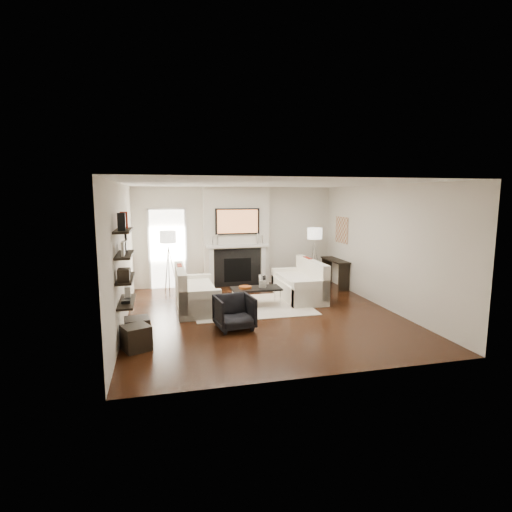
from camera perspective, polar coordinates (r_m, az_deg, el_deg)
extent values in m
plane|color=black|center=(8.45, 0.97, -8.33)|extent=(6.00, 6.00, 0.00)
plane|color=white|center=(8.09, 1.02, 10.29)|extent=(6.00, 6.00, 0.00)
plane|color=silver|center=(11.07, -2.93, 2.83)|extent=(5.50, 0.00, 5.50)
plane|color=silver|center=(5.35, 9.13, -3.49)|extent=(5.50, 0.00, 5.50)
plane|color=silver|center=(7.93, -18.61, 0.10)|extent=(0.00, 6.00, 6.00)
plane|color=silver|center=(9.24, 17.73, 1.29)|extent=(0.00, 6.00, 6.00)
cube|color=silver|center=(10.95, -2.81, 2.77)|extent=(1.80, 0.25, 2.70)
cube|color=black|center=(10.93, -2.64, -1.63)|extent=(1.30, 0.02, 1.04)
cube|color=black|center=(10.94, -2.64, -2.00)|extent=(0.75, 0.02, 0.65)
cube|color=white|center=(10.79, -6.37, -1.66)|extent=(0.12, 0.08, 1.10)
cube|color=white|center=(11.06, 1.05, -1.35)|extent=(0.12, 0.08, 1.10)
cube|color=white|center=(10.79, -2.61, 1.46)|extent=(1.70, 0.18, 0.07)
cube|color=black|center=(10.76, -2.66, 4.96)|extent=(1.20, 0.06, 0.70)
cube|color=#BF723F|center=(10.72, -2.63, 4.95)|extent=(1.10, 0.00, 0.62)
cylinder|color=silver|center=(10.69, -5.53, 2.35)|extent=(0.04, 0.04, 0.30)
cylinder|color=silver|center=(10.68, -6.22, 2.17)|extent=(0.04, 0.04, 0.24)
cylinder|color=silver|center=(10.90, 0.21, 2.51)|extent=(0.04, 0.04, 0.30)
cylinder|color=silver|center=(10.93, 0.87, 2.37)|extent=(0.04, 0.04, 0.24)
cube|color=white|center=(10.90, -12.50, 0.96)|extent=(0.90, 0.02, 2.10)
cube|color=white|center=(10.88, -15.03, 0.85)|extent=(0.06, 0.06, 2.16)
cube|color=white|center=(10.90, -9.98, 1.03)|extent=(0.06, 0.06, 2.16)
cube|color=white|center=(10.79, -12.69, 6.64)|extent=(1.02, 0.06, 0.06)
cube|color=beige|center=(9.04, -0.74, -7.16)|extent=(2.60, 2.00, 0.01)
cube|color=white|center=(8.91, -8.49, -6.13)|extent=(0.85, 1.80, 0.42)
cube|color=white|center=(8.82, -10.71, -4.23)|extent=(0.18, 1.80, 0.80)
cube|color=white|center=(8.11, -7.98, -6.94)|extent=(0.85, 0.18, 0.60)
cube|color=white|center=(9.67, -8.94, -4.41)|extent=(0.85, 0.18, 0.60)
cube|color=white|center=(8.85, -8.21, -4.48)|extent=(0.63, 1.44, 0.10)
cube|color=maroon|center=(9.07, -10.85, -2.56)|extent=(0.10, 0.42, 0.42)
cube|color=black|center=(8.48, -10.64, -3.39)|extent=(0.10, 0.40, 0.40)
cube|color=white|center=(9.75, 6.08, -4.79)|extent=(0.85, 1.80, 0.42)
cube|color=white|center=(9.80, 7.96, -2.87)|extent=(0.18, 1.80, 0.80)
cube|color=white|center=(8.99, 7.83, -5.38)|extent=(0.85, 0.18, 0.60)
cube|color=white|center=(10.48, 4.60, -3.33)|extent=(0.85, 0.18, 0.60)
cube|color=white|center=(9.68, 5.83, -3.31)|extent=(0.63, 1.44, 0.10)
cube|color=maroon|center=(10.04, 7.35, -1.40)|extent=(0.10, 0.42, 0.42)
cube|color=black|center=(9.49, 8.65, -2.07)|extent=(0.10, 0.40, 0.40)
cube|color=black|center=(8.97, 0.02, -4.68)|extent=(1.10, 0.55, 0.04)
cylinder|color=silver|center=(8.71, -2.86, -6.52)|extent=(0.02, 0.02, 0.38)
cylinder|color=silver|center=(8.95, 3.48, -6.12)|extent=(0.02, 0.02, 0.38)
cylinder|color=silver|center=(9.13, -3.38, -5.81)|extent=(0.02, 0.02, 0.38)
cylinder|color=silver|center=(9.35, 2.69, -5.46)|extent=(0.02, 0.02, 0.38)
cylinder|color=white|center=(8.97, 0.95, -3.63)|extent=(0.17, 0.17, 0.29)
cylinder|color=white|center=(8.99, 0.95, -4.04)|extent=(0.11, 0.11, 0.16)
cylinder|color=#C35C20|center=(8.91, -1.55, -4.48)|extent=(0.29, 0.29, 0.05)
imported|color=black|center=(7.50, -3.10, -7.80)|extent=(0.75, 0.71, 0.69)
cylinder|color=silver|center=(10.27, -12.33, -2.04)|extent=(0.02, 0.02, 1.20)
cylinder|color=white|center=(10.15, -12.49, 2.68)|extent=(0.40, 0.40, 0.30)
cylinder|color=silver|center=(10.28, -11.72, -2.01)|extent=(0.25, 0.02, 1.23)
cylinder|color=silver|center=(10.37, -12.65, -1.95)|extent=(0.14, 0.22, 1.23)
cylinder|color=silver|center=(10.18, -12.63, -2.14)|extent=(0.14, 0.22, 1.23)
cylinder|color=silver|center=(11.06, 8.29, -1.17)|extent=(0.02, 0.02, 1.20)
cylinder|color=white|center=(10.95, 8.39, 3.21)|extent=(0.40, 0.40, 0.30)
cylinder|color=silver|center=(11.11, 8.82, -1.15)|extent=(0.25, 0.02, 1.23)
cylinder|color=silver|center=(11.13, 7.85, -1.10)|extent=(0.14, 0.22, 1.23)
cylinder|color=silver|center=(10.96, 8.21, -1.27)|extent=(0.14, 0.22, 1.23)
cube|color=black|center=(11.04, 11.26, -0.59)|extent=(0.35, 1.20, 0.04)
cube|color=black|center=(10.62, 12.44, -3.04)|extent=(0.30, 0.04, 0.71)
cube|color=black|center=(11.60, 10.07, -2.00)|extent=(0.30, 0.04, 0.71)
cube|color=tan|center=(11.00, 12.15, 3.66)|extent=(0.03, 0.70, 0.70)
cube|color=black|center=(7.07, -17.98, -6.25)|extent=(0.25, 1.00, 0.03)
cube|color=black|center=(6.98, -18.13, -3.07)|extent=(0.25, 1.00, 0.04)
cube|color=black|center=(6.92, -18.28, 0.18)|extent=(0.25, 1.00, 0.04)
cube|color=black|center=(6.87, -18.44, 3.48)|extent=(0.25, 1.00, 0.04)
cube|color=black|center=(6.63, -18.67, 4.66)|extent=(0.12, 0.10, 0.28)
cube|color=maroon|center=(7.09, -18.35, 4.90)|extent=(0.12, 0.10, 0.28)
cube|color=white|center=(6.72, -18.46, 1.03)|extent=(0.04, 0.30, 0.22)
cube|color=black|center=(7.19, -18.14, 1.35)|extent=(0.04, 0.22, 0.18)
cube|color=black|center=(6.67, -18.37, -2.60)|extent=(0.18, 0.25, 0.20)
cube|color=black|center=(7.14, -18.05, -2.19)|extent=(0.15, 0.12, 0.12)
cube|color=black|center=(6.95, -18.06, -6.14)|extent=(0.14, 0.20, 0.05)
cube|color=white|center=(7.30, -17.86, -4.91)|extent=(0.10, 0.10, 0.18)
cylinder|color=black|center=(8.78, -18.09, 3.21)|extent=(0.04, 0.34, 0.34)
cylinder|color=white|center=(8.78, -17.93, 3.21)|extent=(0.01, 0.29, 0.29)
cube|color=black|center=(7.23, -16.57, -10.00)|extent=(0.45, 0.45, 0.40)
cube|color=black|center=(6.82, -16.75, -11.13)|extent=(0.53, 0.53, 0.40)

